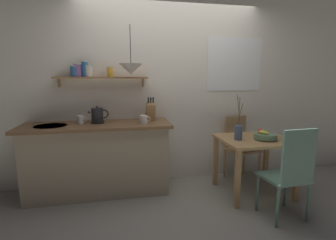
% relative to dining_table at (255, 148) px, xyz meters
% --- Properties ---
extents(ground_plane, '(14.00, 14.00, 0.00)m').
position_rel_dining_table_xyz_m(ground_plane, '(-0.97, 0.08, -0.61)').
color(ground_plane, gray).
extents(back_wall, '(6.80, 0.11, 2.70)m').
position_rel_dining_table_xyz_m(back_wall, '(-0.76, 0.73, 0.74)').
color(back_wall, silver).
rests_on(back_wall, ground_plane).
extents(kitchen_counter, '(1.83, 0.63, 0.92)m').
position_rel_dining_table_xyz_m(kitchen_counter, '(-1.97, 0.40, -0.14)').
color(kitchen_counter, tan).
rests_on(kitchen_counter, ground_plane).
extents(wall_shelf, '(1.18, 0.20, 0.33)m').
position_rel_dining_table_xyz_m(wall_shelf, '(-2.01, 0.57, 0.93)').
color(wall_shelf, '#9E6B3D').
extents(dining_table, '(0.88, 0.75, 0.73)m').
position_rel_dining_table_xyz_m(dining_table, '(0.00, 0.00, 0.00)').
color(dining_table, tan).
rests_on(dining_table, ground_plane).
extents(dining_chair_near, '(0.46, 0.42, 1.01)m').
position_rel_dining_table_xyz_m(dining_chair_near, '(0.01, -0.67, -0.06)').
color(dining_chair_near, '#4C6B5B').
rests_on(dining_chair_near, ground_plane).
extents(dining_chair_far, '(0.49, 0.47, 0.93)m').
position_rel_dining_table_xyz_m(dining_chair_far, '(0.04, 0.50, -0.09)').
color(dining_chair_far, tan).
rests_on(dining_chair_far, ground_plane).
extents(fruit_bowl, '(0.28, 0.28, 0.13)m').
position_rel_dining_table_xyz_m(fruit_bowl, '(0.09, -0.07, 0.17)').
color(fruit_bowl, slate).
rests_on(fruit_bowl, dining_table).
extents(twig_vase, '(0.10, 0.10, 0.56)m').
position_rel_dining_table_xyz_m(twig_vase, '(-0.25, -0.02, 0.22)').
color(twig_vase, '#475675').
rests_on(twig_vase, dining_table).
extents(electric_kettle, '(0.25, 0.17, 0.22)m').
position_rel_dining_table_xyz_m(electric_kettle, '(-1.95, 0.43, 0.41)').
color(electric_kettle, black).
rests_on(electric_kettle, kitchen_counter).
extents(knife_block, '(0.11, 0.17, 0.31)m').
position_rel_dining_table_xyz_m(knife_block, '(-1.27, 0.52, 0.44)').
color(knife_block, tan).
rests_on(knife_block, kitchen_counter).
extents(coffee_mug_by_sink, '(0.12, 0.08, 0.11)m').
position_rel_dining_table_xyz_m(coffee_mug_by_sink, '(-2.16, 0.41, 0.37)').
color(coffee_mug_by_sink, white).
rests_on(coffee_mug_by_sink, kitchen_counter).
extents(coffee_mug_spare, '(0.14, 0.10, 0.10)m').
position_rel_dining_table_xyz_m(coffee_mug_spare, '(-1.38, 0.29, 0.37)').
color(coffee_mug_spare, white).
rests_on(coffee_mug_spare, kitchen_counter).
extents(pendant_lamp, '(0.28, 0.28, 0.58)m').
position_rel_dining_table_xyz_m(pendant_lamp, '(-1.53, 0.32, 0.99)').
color(pendant_lamp, black).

